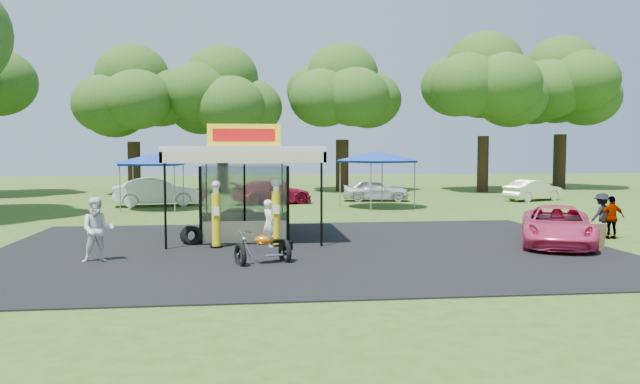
% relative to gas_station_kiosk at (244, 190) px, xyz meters
% --- Properties ---
extents(ground, '(120.00, 120.00, 0.00)m').
position_rel_gas_station_kiosk_xyz_m(ground, '(2.00, -4.99, -1.78)').
color(ground, '#2F4C17').
rests_on(ground, ground).
extents(asphalt_apron, '(20.00, 14.00, 0.04)m').
position_rel_gas_station_kiosk_xyz_m(asphalt_apron, '(2.00, -2.99, -1.76)').
color(asphalt_apron, black).
rests_on(asphalt_apron, ground).
extents(gas_station_kiosk, '(5.40, 5.40, 4.18)m').
position_rel_gas_station_kiosk_xyz_m(gas_station_kiosk, '(0.00, 0.00, 0.00)').
color(gas_station_kiosk, white).
rests_on(gas_station_kiosk, ground).
extents(gas_pump_left, '(0.43, 0.43, 2.29)m').
position_rel_gas_station_kiosk_xyz_m(gas_pump_left, '(-0.93, -2.40, -0.69)').
color(gas_pump_left, black).
rests_on(gas_pump_left, ground).
extents(gas_pump_right, '(0.43, 0.43, 2.33)m').
position_rel_gas_station_kiosk_xyz_m(gas_pump_right, '(1.04, -2.30, -0.67)').
color(gas_pump_right, black).
rests_on(gas_pump_right, ground).
extents(motorcycle, '(1.70, 1.22, 1.92)m').
position_rel_gas_station_kiosk_xyz_m(motorcycle, '(0.63, -5.40, -1.03)').
color(motorcycle, black).
rests_on(motorcycle, ground).
extents(spare_tires, '(0.81, 0.51, 0.69)m').
position_rel_gas_station_kiosk_xyz_m(spare_tires, '(-1.82, -1.58, -1.45)').
color(spare_tires, black).
rests_on(spare_tires, ground).
extents(a_frame_sign, '(0.53, 0.50, 0.91)m').
position_rel_gas_station_kiosk_xyz_m(a_frame_sign, '(11.31, -4.26, -1.32)').
color(a_frame_sign, '#593819').
rests_on(a_frame_sign, ground).
extents(kiosk_car, '(2.82, 1.13, 0.96)m').
position_rel_gas_station_kiosk_xyz_m(kiosk_car, '(-0.00, 2.21, -1.30)').
color(kiosk_car, yellow).
rests_on(kiosk_car, ground).
extents(pink_sedan, '(4.07, 5.37, 1.35)m').
position_rel_gas_station_kiosk_xyz_m(pink_sedan, '(10.52, -3.24, -1.11)').
color(pink_sedan, '#DB3B6A').
rests_on(pink_sedan, ground).
extents(spectator_west, '(1.07, 0.91, 1.91)m').
position_rel_gas_station_kiosk_xyz_m(spectator_west, '(-4.22, -4.57, -0.83)').
color(spectator_west, white).
rests_on(spectator_west, ground).
extents(spectator_east_a, '(1.20, 0.95, 1.63)m').
position_rel_gas_station_kiosk_xyz_m(spectator_east_a, '(13.45, -1.02, -0.97)').
color(spectator_east_a, black).
rests_on(spectator_east_a, ground).
extents(spectator_east_b, '(0.95, 0.43, 1.58)m').
position_rel_gas_station_kiosk_xyz_m(spectator_east_b, '(13.30, -1.92, -0.99)').
color(spectator_east_b, gray).
rests_on(spectator_east_b, ground).
extents(bg_car_a, '(5.12, 2.60, 1.61)m').
position_rel_gas_station_kiosk_xyz_m(bg_car_a, '(-5.01, 13.49, -0.98)').
color(bg_car_a, white).
rests_on(bg_car_a, ground).
extents(bg_car_b, '(5.15, 3.16, 1.39)m').
position_rel_gas_station_kiosk_xyz_m(bg_car_b, '(1.61, 14.00, -1.09)').
color(bg_car_b, maroon).
rests_on(bg_car_b, ground).
extents(bg_car_c, '(4.33, 2.22, 1.41)m').
position_rel_gas_station_kiosk_xyz_m(bg_car_c, '(8.18, 15.32, -1.08)').
color(bg_car_c, silver).
rests_on(bg_car_c, ground).
extents(bg_car_e, '(4.25, 2.86, 1.33)m').
position_rel_gas_station_kiosk_xyz_m(bg_car_e, '(18.16, 14.39, -1.12)').
color(bg_car_e, beige).
rests_on(bg_car_e, ground).
extents(tent_west, '(4.31, 4.31, 3.02)m').
position_rel_gas_station_kiosk_xyz_m(tent_west, '(-4.93, 11.37, 0.95)').
color(tent_west, gray).
rests_on(tent_west, ground).
extents(tent_east, '(4.55, 4.55, 3.18)m').
position_rel_gas_station_kiosk_xyz_m(tent_east, '(7.30, 10.90, 1.09)').
color(tent_east, gray).
rests_on(tent_east, ground).
extents(oak_far_b, '(8.81, 8.81, 10.51)m').
position_rel_gas_station_kiosk_xyz_m(oak_far_b, '(-7.92, 23.16, 4.93)').
color(oak_far_b, black).
rests_on(oak_far_b, ground).
extents(oak_far_c, '(8.94, 8.94, 10.54)m').
position_rel_gas_station_kiosk_xyz_m(oak_far_c, '(-1.60, 23.12, 4.91)').
color(oak_far_c, black).
rests_on(oak_far_c, ground).
extents(oak_far_d, '(9.29, 9.29, 11.06)m').
position_rel_gas_station_kiosk_xyz_m(oak_far_d, '(7.46, 24.36, 5.27)').
color(oak_far_d, black).
rests_on(oak_far_d, ground).
extents(oak_far_e, '(9.92, 9.92, 11.81)m').
position_rel_gas_station_kiosk_xyz_m(oak_far_e, '(18.01, 22.55, 5.76)').
color(oak_far_e, black).
rests_on(oak_far_e, ground).
extents(oak_far_f, '(10.10, 10.10, 12.17)m').
position_rel_gas_station_kiosk_xyz_m(oak_far_f, '(25.77, 25.56, 6.03)').
color(oak_far_f, black).
rests_on(oak_far_f, ground).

